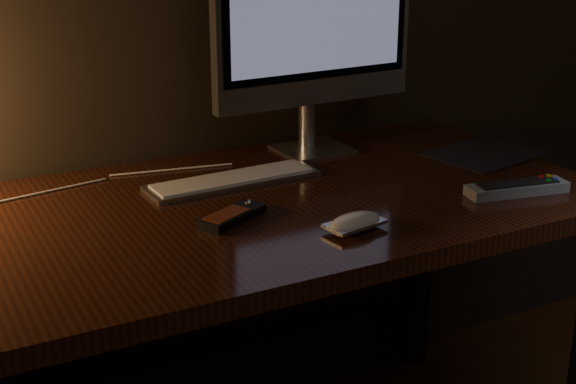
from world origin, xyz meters
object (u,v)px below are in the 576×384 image
mouse (355,224)px  media_remote (232,216)px  monitor (315,17)px  keyboard (233,180)px  desk (215,251)px  tv_remote (517,188)px

mouse → media_remote: bearing=130.7°
monitor → media_remote: monitor is taller
monitor → keyboard: bearing=-157.9°
media_remote → mouse: bearing=-66.0°
mouse → keyboard: bearing=94.7°
desk → keyboard: size_ratio=4.10×
mouse → tv_remote: tv_remote is taller
desk → monitor: (0.35, 0.18, 0.46)m
desk → mouse: size_ratio=13.69×
mouse → media_remote: size_ratio=0.75×
keyboard → media_remote: media_remote is taller
keyboard → mouse: (0.09, -0.35, 0.00)m
mouse → monitor: bearing=59.1°
keyboard → mouse: mouse is taller
keyboard → tv_remote: 0.61m
desk → tv_remote: (0.58, -0.29, 0.14)m
keyboard → media_remote: size_ratio=2.49×
desk → tv_remote: 0.66m
tv_remote → monitor: bearing=127.1°
keyboard → media_remote: 0.22m
mouse → media_remote: media_remote is taller
monitor → media_remote: 0.59m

